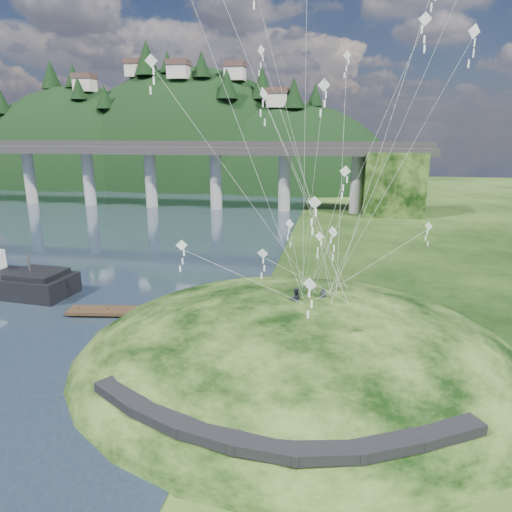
# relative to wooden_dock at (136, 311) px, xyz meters

# --- Properties ---
(ground) EXTENTS (320.00, 320.00, 0.00)m
(ground) POSITION_rel_wooden_dock_xyz_m (8.03, -8.02, -0.41)
(ground) COLOR black
(ground) RESTS_ON ground
(grass_hill) EXTENTS (36.00, 32.00, 13.00)m
(grass_hill) POSITION_rel_wooden_dock_xyz_m (16.03, -6.02, -1.91)
(grass_hill) COLOR black
(grass_hill) RESTS_ON ground
(footpath) EXTENTS (22.29, 5.84, 0.83)m
(footpath) POSITION_rel_wooden_dock_xyz_m (15.49, -17.76, 1.68)
(footpath) COLOR black
(footpath) RESTS_ON ground
(bridge) EXTENTS (160.00, 11.00, 15.00)m
(bridge) POSITION_rel_wooden_dock_xyz_m (-18.43, 62.05, 9.29)
(bridge) COLOR #2D2B2B
(bridge) RESTS_ON ground
(far_ridge) EXTENTS (153.00, 70.00, 94.50)m
(far_ridge) POSITION_rel_wooden_dock_xyz_m (-35.56, 114.15, -7.85)
(far_ridge) COLOR black
(far_ridge) RESTS_ON ground
(wooden_dock) EXTENTS (13.18, 3.89, 0.93)m
(wooden_dock) POSITION_rel_wooden_dock_xyz_m (0.00, 0.00, 0.00)
(wooden_dock) COLOR #312014
(wooden_dock) RESTS_ON ground
(kite_flyers) EXTENTS (2.76, 1.65, 1.94)m
(kite_flyers) POSITION_rel_wooden_dock_xyz_m (16.16, -6.23, 5.50)
(kite_flyers) COLOR #242730
(kite_flyers) RESTS_ON ground
(kite_swarm) EXTENTS (20.80, 16.29, 21.76)m
(kite_swarm) POSITION_rel_wooden_dock_xyz_m (16.39, -7.26, 18.06)
(kite_swarm) COLOR white
(kite_swarm) RESTS_ON ground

